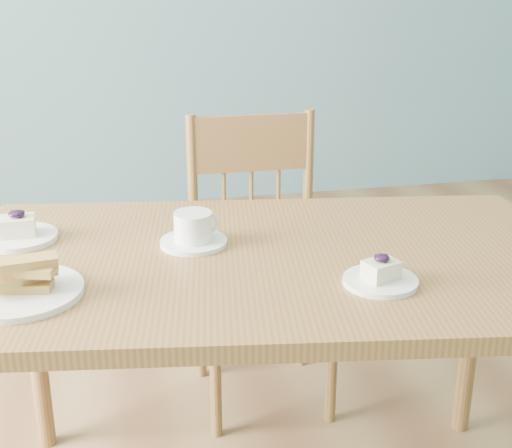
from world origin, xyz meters
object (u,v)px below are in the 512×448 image
dining_chair (260,262)px  cheesecake_plate_near (381,276)px  dining_table (267,285)px  cheesecake_plate_far (19,233)px  coffee_cup (194,231)px  biscotti_plate (18,284)px

dining_chair → cheesecake_plate_near: dining_chair is taller
dining_table → cheesecake_plate_near: bearing=-36.5°
dining_chair → cheesecake_plate_far: (-0.65, -0.35, 0.28)m
cheesecake_plate_far → coffee_cup: size_ratio=1.14×
biscotti_plate → cheesecake_plate_near: bearing=-8.0°
dining_chair → biscotti_plate: size_ratio=3.62×
dining_chair → cheesecake_plate_far: size_ratio=5.15×
dining_table → dining_chair: dining_chair is taller
cheesecake_plate_near → coffee_cup: bearing=139.5°
dining_table → dining_chair: (0.11, 0.55, -0.19)m
cheesecake_plate_far → biscotti_plate: size_ratio=0.70×
dining_chair → cheesecake_plate_far: bearing=-151.4°
cheesecake_plate_near → biscotti_plate: biscotti_plate is taller
cheesecake_plate_near → cheesecake_plate_far: cheesecake_plate_far is taller
cheesecake_plate_near → biscotti_plate: size_ratio=0.61×
cheesecake_plate_near → dining_chair: bearing=96.1°
cheesecake_plate_far → biscotti_plate: (0.03, -0.30, 0.01)m
coffee_cup → biscotti_plate: 0.41m
dining_chair → biscotti_plate: dining_chair is taller
cheesecake_plate_far → biscotti_plate: biscotti_plate is taller
cheesecake_plate_near → coffee_cup: (-0.34, 0.29, 0.02)m
dining_chair → cheesecake_plate_far: dining_chair is taller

